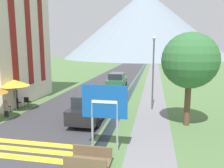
{
  "coord_description": "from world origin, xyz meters",
  "views": [
    {
      "loc": [
        3.66,
        -5.15,
        4.72
      ],
      "look_at": [
        0.7,
        10.0,
        2.14
      ],
      "focal_mm": 35.0,
      "sensor_mm": 36.0,
      "label": 1
    }
  ],
  "objects": [
    {
      "name": "mountain_distant",
      "position": [
        -1.33,
        96.9,
        14.87
      ],
      "size": [
        71.87,
        71.87,
        29.74
      ],
      "color": "gray",
      "rests_on": "ground_plane"
    },
    {
      "name": "tree_by_path",
      "position": [
        5.7,
        8.39,
        3.95
      ],
      "size": [
        3.32,
        3.32,
        5.64
      ],
      "color": "brown",
      "rests_on": "ground_plane"
    },
    {
      "name": "crosswalk_marking",
      "position": [
        -2.5,
        3.45,
        0.01
      ],
      "size": [
        5.44,
        1.84,
        0.01
      ],
      "color": "yellow",
      "rests_on": "ground_plane"
    },
    {
      "name": "road_sign",
      "position": [
        1.49,
        4.17,
        2.06
      ],
      "size": [
        2.11,
        0.11,
        3.07
      ],
      "color": "#9E9EA3",
      "rests_on": "ground_plane"
    },
    {
      "name": "cafe_chair_middle",
      "position": [
        -6.87,
        8.46,
        0.51
      ],
      "size": [
        0.4,
        0.4,
        0.85
      ],
      "rotation": [
        0.0,
        0.0,
        -0.14
      ],
      "color": "black",
      "rests_on": "ground_plane"
    },
    {
      "name": "cafe_umbrella_middle_yellow",
      "position": [
        -6.51,
        9.11,
        2.14
      ],
      "size": [
        2.21,
        2.21,
        2.37
      ],
      "color": "#B7B2A8",
      "rests_on": "ground_plane"
    },
    {
      "name": "drainage_channel",
      "position": [
        1.2,
        30.0,
        0.0
      ],
      "size": [
        0.6,
        60.0,
        0.0
      ],
      "color": "black",
      "rests_on": "ground_plane"
    },
    {
      "name": "person_seated_near",
      "position": [
        -6.25,
        7.65,
        0.68
      ],
      "size": [
        0.32,
        0.32,
        1.23
      ],
      "color": "#282833",
      "rests_on": "ground_plane"
    },
    {
      "name": "cafe_chair_far_left",
      "position": [
        -6.85,
        9.72,
        0.51
      ],
      "size": [
        0.4,
        0.4,
        0.85
      ],
      "rotation": [
        0.0,
        0.0,
        0.06
      ],
      "color": "black",
      "rests_on": "ground_plane"
    },
    {
      "name": "hotel_building",
      "position": [
        -9.39,
        12.0,
        6.76
      ],
      "size": [
        5.51,
        8.11,
        12.62
      ],
      "color": "beige",
      "rests_on": "ground_plane"
    },
    {
      "name": "streetlamp",
      "position": [
        3.57,
        11.51,
        3.27
      ],
      "size": [
        0.28,
        0.28,
        5.56
      ],
      "color": "#515156",
      "rests_on": "ground_plane"
    },
    {
      "name": "footpath",
      "position": [
        3.6,
        30.0,
        0.0
      ],
      "size": [
        2.2,
        60.0,
        0.01
      ],
      "color": "slate",
      "rests_on": "ground_plane"
    },
    {
      "name": "cafe_chair_far_right",
      "position": [
        -6.22,
        10.13,
        0.51
      ],
      "size": [
        0.4,
        0.4,
        0.85
      ],
      "rotation": [
        0.0,
        0.0,
        -0.16
      ],
      "color": "black",
      "rests_on": "ground_plane"
    },
    {
      "name": "footbridge",
      "position": [
        1.2,
        2.59,
        0.23
      ],
      "size": [
        1.7,
        1.1,
        0.65
      ],
      "color": "brown",
      "rests_on": "ground_plane"
    },
    {
      "name": "parked_car_far",
      "position": [
        -0.61,
        19.74,
        0.91
      ],
      "size": [
        1.96,
        4.29,
        1.82
      ],
      "color": "#28663D",
      "rests_on": "ground_plane"
    },
    {
      "name": "ground_plane",
      "position": [
        0.0,
        20.0,
        0.0
      ],
      "size": [
        160.0,
        160.0,
        0.0
      ],
      "primitive_type": "plane",
      "color": "#517542"
    },
    {
      "name": "parked_car_near",
      "position": [
        -0.4,
        8.14,
        0.91
      ],
      "size": [
        1.88,
        4.57,
        1.82
      ],
      "color": "black",
      "rests_on": "ground_plane"
    },
    {
      "name": "person_standing_terrace",
      "position": [
        -6.88,
        9.65,
        0.97
      ],
      "size": [
        0.32,
        0.32,
        1.66
      ],
      "color": "#282833",
      "rests_on": "ground_plane"
    },
    {
      "name": "road",
      "position": [
        -2.5,
        30.0,
        0.0
      ],
      "size": [
        6.4,
        60.0,
        0.01
      ],
      "color": "#38383D",
      "rests_on": "ground_plane"
    }
  ]
}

